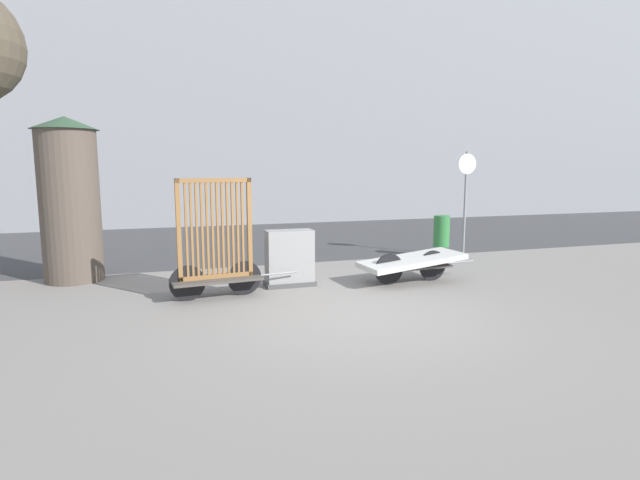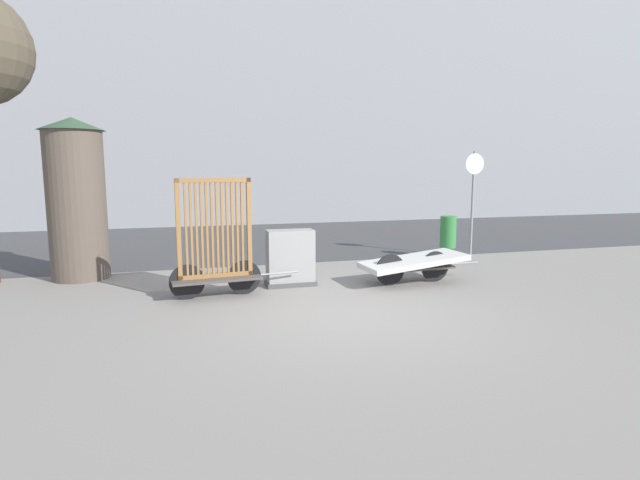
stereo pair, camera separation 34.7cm
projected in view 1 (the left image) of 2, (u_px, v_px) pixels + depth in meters
The scene contains 9 objects.
ground_plane at pixel (354, 315), 7.27m from camera, with size 60.00×60.00×0.00m, color gray.
road_strip at pixel (254, 240), 14.87m from camera, with size 56.00×7.93×0.01m.
building_facade at pixel (223, 60), 19.58m from camera, with size 48.00×4.00×12.64m.
bike_cart_with_bedframe at pixel (216, 254), 8.16m from camera, with size 2.18×0.74×1.97m.
bike_cart_with_mattress at pixel (412, 262), 9.29m from camera, with size 2.41×1.01×0.58m.
utility_cabinet at pixel (290, 260), 9.04m from camera, with size 0.91×0.45×1.02m.
trash_bin at pixel (442, 231), 11.85m from camera, with size 0.38×0.38×1.01m.
sign_post at pixel (466, 191), 11.89m from camera, with size 0.48×0.06×2.51m.
advertising_column at pixel (70, 199), 9.30m from camera, with size 1.18×1.18×3.06m.
Camera 1 is at (-2.64, -6.54, 2.13)m, focal length 28.00 mm.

